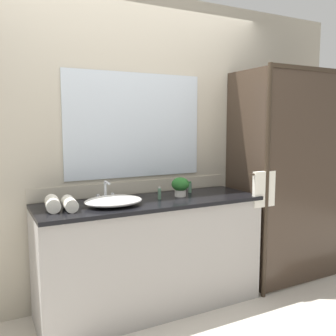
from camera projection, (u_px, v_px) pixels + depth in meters
ground_plane at (152, 307)px, 3.03m from camera, size 8.00×8.00×0.00m
wall_back_with_mirror at (134, 147)px, 3.18m from camera, size 4.40×0.06×2.60m
vanity_cabinet at (151, 254)px, 2.98m from camera, size 1.80×0.58×0.90m
shower_enclosure at (288, 177)px, 3.33m from camera, size 1.20×0.59×2.00m
sink_basin at (113, 201)px, 2.73m from camera, size 0.44×0.34×0.07m
faucet at (106, 195)px, 2.89m from camera, size 0.17×0.12×0.16m
potted_plant at (180, 186)px, 3.07m from camera, size 0.15×0.15×0.16m
amenity_bottle_body_wash at (159, 193)px, 2.96m from camera, size 0.03×0.03×0.10m
amenity_bottle_lotion at (190, 187)px, 3.25m from camera, size 0.03×0.03×0.10m
rolled_towel_near_edge at (52, 204)px, 2.57m from camera, size 0.12×0.23×0.10m
rolled_towel_middle at (70, 204)px, 2.59m from camera, size 0.11×0.22×0.09m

